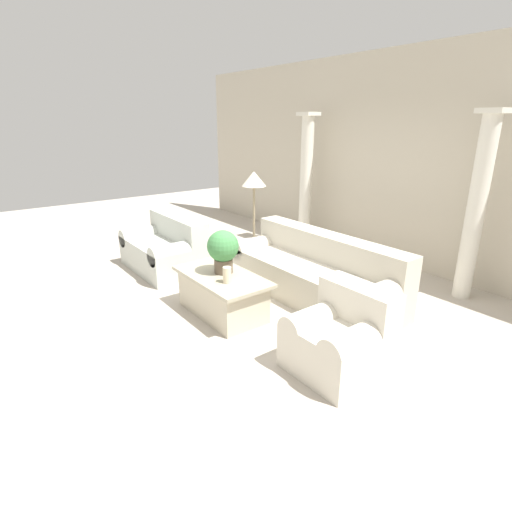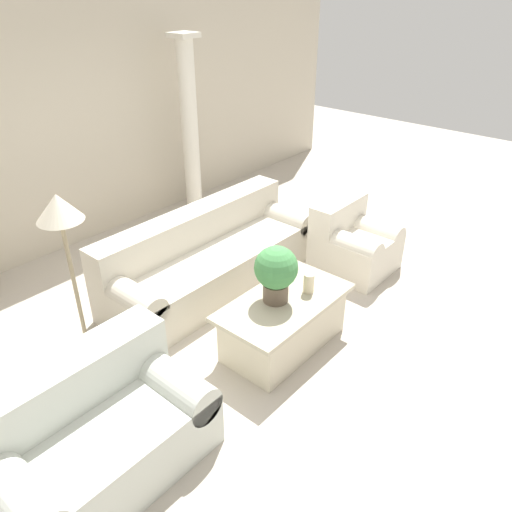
# 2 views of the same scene
# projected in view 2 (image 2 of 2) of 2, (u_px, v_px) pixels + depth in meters

# --- Properties ---
(ground_plane) EXTENTS (16.00, 16.00, 0.00)m
(ground_plane) POSITION_uv_depth(u_px,v_px,m) (242.00, 329.00, 4.72)
(ground_plane) COLOR #BCB2A3
(wall_back) EXTENTS (10.00, 0.06, 3.20)m
(wall_back) POSITION_uv_depth(u_px,v_px,m) (55.00, 112.00, 5.50)
(wall_back) COLOR beige
(wall_back) RESTS_ON ground_plane
(sofa_long) EXTENTS (2.47, 0.85, 0.80)m
(sofa_long) POSITION_uv_depth(u_px,v_px,m) (210.00, 258.00, 5.25)
(sofa_long) COLOR beige
(sofa_long) RESTS_ON ground_plane
(loveseat) EXTENTS (1.42, 0.85, 0.80)m
(loveseat) POSITION_uv_depth(u_px,v_px,m) (95.00, 433.00, 3.24)
(loveseat) COLOR beige
(loveseat) RESTS_ON ground_plane
(coffee_table) EXTENTS (1.24, 0.66, 0.49)m
(coffee_table) POSITION_uv_depth(u_px,v_px,m) (284.00, 323.00, 4.40)
(coffee_table) COLOR beige
(coffee_table) RESTS_ON ground_plane
(potted_plant) EXTENTS (0.37, 0.37, 0.51)m
(potted_plant) POSITION_uv_depth(u_px,v_px,m) (276.00, 271.00, 4.13)
(potted_plant) COLOR brown
(potted_plant) RESTS_ON coffee_table
(pillar_candle) EXTENTS (0.09, 0.09, 0.18)m
(pillar_candle) POSITION_uv_depth(u_px,v_px,m) (309.00, 283.00, 4.34)
(pillar_candle) COLOR beige
(pillar_candle) RESTS_ON coffee_table
(floor_lamp) EXTENTS (0.37, 0.37, 1.47)m
(floor_lamp) POSITION_uv_depth(u_px,v_px,m) (61.00, 219.00, 3.90)
(floor_lamp) COLOR gray
(floor_lamp) RESTS_ON ground_plane
(column_right) EXTENTS (0.30, 0.30, 2.32)m
(column_right) POSITION_uv_depth(u_px,v_px,m) (190.00, 127.00, 6.47)
(column_right) COLOR silver
(column_right) RESTS_ON ground_plane
(armchair) EXTENTS (0.77, 0.79, 0.77)m
(armchair) POSITION_uv_depth(u_px,v_px,m) (353.00, 242.00, 5.55)
(armchair) COLOR beige
(armchair) RESTS_ON ground_plane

